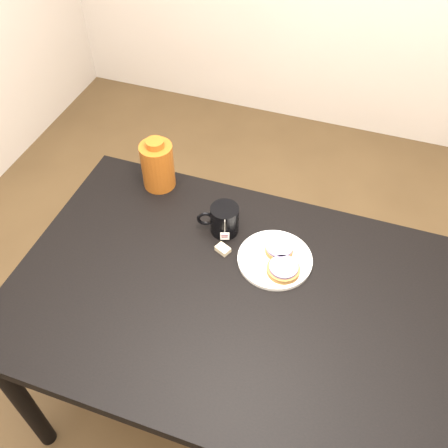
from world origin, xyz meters
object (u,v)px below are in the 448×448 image
(mug, at_px, (224,220))
(bagel_back, at_px, (279,249))
(table, at_px, (239,310))
(bagel_package, at_px, (158,165))
(plate, at_px, (275,259))
(bagel_front, at_px, (283,269))
(teabag_pouch, at_px, (223,249))

(mug, bearing_deg, bagel_back, -30.64)
(table, distance_m, bagel_back, 0.23)
(table, xyz_separation_m, bagel_package, (-0.43, 0.37, 0.17))
(plate, bearing_deg, bagel_package, 157.05)
(plate, xyz_separation_m, mug, (-0.20, 0.07, 0.04))
(bagel_package, bearing_deg, bagel_front, -25.41)
(bagel_back, bearing_deg, bagel_front, -66.03)
(bagel_front, bearing_deg, bagel_package, 154.59)
(table, relative_size, bagel_front, 12.54)
(table, bearing_deg, bagel_package, 138.98)
(plate, distance_m, bagel_package, 0.54)
(bagel_back, bearing_deg, bagel_package, 160.30)
(plate, distance_m, bagel_front, 0.06)
(bagel_front, height_order, teabag_pouch, bagel_front)
(bagel_package, bearing_deg, mug, -25.11)
(table, bearing_deg, teabag_pouch, 125.32)
(teabag_pouch, bearing_deg, bagel_back, 15.33)
(bagel_package, bearing_deg, bagel_back, -19.70)
(mug, bearing_deg, bagel_front, -45.44)
(mug, bearing_deg, plate, -39.20)
(table, height_order, plate, plate)
(bagel_front, height_order, mug, mug)
(plate, distance_m, teabag_pouch, 0.17)
(bagel_package, bearing_deg, table, -41.02)
(teabag_pouch, bearing_deg, bagel_package, 145.08)
(plate, xyz_separation_m, teabag_pouch, (-0.17, -0.02, 0.00))
(mug, height_order, bagel_package, bagel_package)
(table, bearing_deg, bagel_back, 69.70)
(plate, distance_m, mug, 0.21)
(bagel_front, distance_m, bagel_package, 0.59)
(bagel_front, bearing_deg, plate, 130.85)
(table, bearing_deg, mug, 119.14)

